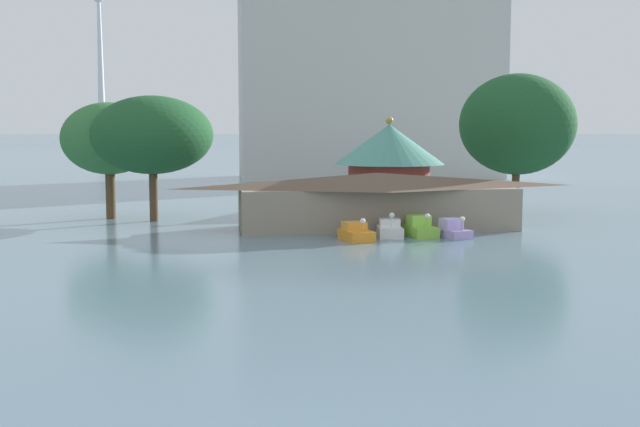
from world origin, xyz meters
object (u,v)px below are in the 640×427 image
at_px(pedal_boat_lime, 420,228).
at_px(pedal_boat_lavender, 453,230).
at_px(pedal_boat_orange, 356,233).
at_px(shoreline_tree_mid, 152,135).
at_px(pedal_boat_white, 390,230).
at_px(boathouse, 376,199).
at_px(shoreline_tree_tall_left, 109,139).
at_px(distant_broadcast_tower, 99,13).
at_px(green_roof_pavilion, 389,160).
at_px(shoreline_tree_right, 517,124).
at_px(background_building_block, 369,79).

relative_size(pedal_boat_lime, pedal_boat_lavender, 1.05).
relative_size(pedal_boat_orange, pedal_boat_lavender, 1.11).
distance_m(pedal_boat_lavender, shoreline_tree_mid, 24.65).
relative_size(pedal_boat_white, pedal_boat_lime, 0.90).
height_order(boathouse, shoreline_tree_tall_left, shoreline_tree_tall_left).
relative_size(pedal_boat_orange, distant_broadcast_tower, 0.02).
distance_m(green_roof_pavilion, shoreline_tree_tall_left, 24.88).
distance_m(pedal_boat_lavender, distant_broadcast_tower, 356.64).
height_order(shoreline_tree_right, background_building_block, background_building_block).
bearing_deg(green_roof_pavilion, shoreline_tree_mid, -159.54).
relative_size(shoreline_tree_mid, shoreline_tree_right, 0.83).
bearing_deg(pedal_boat_orange, shoreline_tree_mid, -143.64).
xyz_separation_m(background_building_block, distant_broadcast_tower, (-73.48, 280.92, 47.30)).
bearing_deg(pedal_boat_white, shoreline_tree_mid, -118.97).
bearing_deg(shoreline_tree_mid, green_roof_pavilion, 20.46).
bearing_deg(shoreline_tree_right, pedal_boat_lime, -133.00).
height_order(pedal_boat_lime, shoreline_tree_mid, shoreline_tree_mid).
xyz_separation_m(pedal_boat_white, pedal_boat_lavender, (4.10, -0.83, 0.00)).
distance_m(pedal_boat_white, pedal_boat_lime, 2.09).
distance_m(pedal_boat_orange, pedal_boat_lavender, 6.65).
height_order(shoreline_tree_tall_left, distant_broadcast_tower, distant_broadcast_tower).
distance_m(shoreline_tree_mid, shoreline_tree_right, 30.20).
xyz_separation_m(pedal_boat_white, distant_broadcast_tower, (-61.88, 344.28, 61.17)).
bearing_deg(boathouse, distant_broadcast_tower, 100.33).
bearing_deg(background_building_block, shoreline_tree_tall_left, -122.46).
bearing_deg(shoreline_tree_right, green_roof_pavilion, 145.31).
distance_m(pedal_boat_orange, shoreline_tree_mid, 19.77).
relative_size(shoreline_tree_right, distant_broadcast_tower, 0.08).
bearing_deg(pedal_boat_orange, boathouse, 145.18).
distance_m(pedal_boat_lavender, shoreline_tree_right, 18.17).
distance_m(pedal_boat_orange, green_roof_pavilion, 21.99).
height_order(green_roof_pavilion, shoreline_tree_right, shoreline_tree_right).
height_order(boathouse, distant_broadcast_tower, distant_broadcast_tower).
relative_size(green_roof_pavilion, shoreline_tree_tall_left, 1.08).
xyz_separation_m(pedal_boat_orange, shoreline_tree_right, (16.45, 13.92, 7.10)).
height_order(pedal_boat_lime, distant_broadcast_tower, distant_broadcast_tower).
bearing_deg(distant_broadcast_tower, shoreline_tree_right, -77.12).
bearing_deg(shoreline_tree_mid, background_building_block, 61.72).
distance_m(shoreline_tree_mid, distant_broadcast_tower, 340.26).
bearing_deg(pedal_boat_white, green_roof_pavilion, 173.69).
xyz_separation_m(pedal_boat_white, shoreline_tree_tall_left, (-19.82, 13.98, 5.92)).
bearing_deg(pedal_boat_lavender, shoreline_tree_tall_left, -138.93).
bearing_deg(pedal_boat_orange, pedal_boat_lime, 94.36).
xyz_separation_m(shoreline_tree_tall_left, shoreline_tree_mid, (3.56, -2.39, 0.31)).
bearing_deg(pedal_boat_white, background_building_block, 176.16).
relative_size(green_roof_pavilion, shoreline_tree_right, 0.85).
bearing_deg(shoreline_tree_mid, shoreline_tree_tall_left, 146.17).
bearing_deg(shoreline_tree_mid, distant_broadcast_tower, 97.81).
relative_size(shoreline_tree_mid, background_building_block, 0.26).
height_order(green_roof_pavilion, background_building_block, background_building_block).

